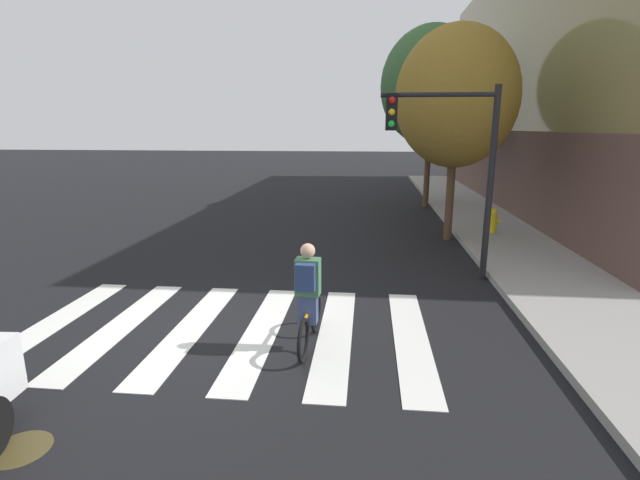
{
  "coord_description": "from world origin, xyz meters",
  "views": [
    {
      "loc": [
        2.74,
        -7.1,
        3.34
      ],
      "look_at": [
        1.88,
        1.3,
        1.29
      ],
      "focal_mm": 26.22,
      "sensor_mm": 36.0,
      "label": 1
    }
  ],
  "objects_px": {
    "cyclist": "(308,297)",
    "manhole_cover": "(20,449)",
    "street_tree_near": "(456,97)",
    "traffic_light_near": "(453,150)",
    "fire_hydrant": "(493,221)",
    "street_tree_mid": "(432,86)"
  },
  "relations": [
    {
      "from": "traffic_light_near",
      "to": "cyclist",
      "type": "bearing_deg",
      "value": -124.99
    },
    {
      "from": "traffic_light_near",
      "to": "street_tree_near",
      "type": "xyz_separation_m",
      "value": [
        0.66,
        3.84,
        1.3
      ]
    },
    {
      "from": "cyclist",
      "to": "street_tree_near",
      "type": "relative_size",
      "value": 0.28
    },
    {
      "from": "cyclist",
      "to": "street_tree_near",
      "type": "distance_m",
      "value": 8.95
    },
    {
      "from": "fire_hydrant",
      "to": "manhole_cover",
      "type": "bearing_deg",
      "value": -125.26
    },
    {
      "from": "manhole_cover",
      "to": "traffic_light_near",
      "type": "bearing_deg",
      "value": 49.73
    },
    {
      "from": "cyclist",
      "to": "traffic_light_near",
      "type": "xyz_separation_m",
      "value": [
        2.65,
        3.78,
        2.02
      ]
    },
    {
      "from": "cyclist",
      "to": "street_tree_near",
      "type": "xyz_separation_m",
      "value": [
        3.31,
        7.62,
        3.32
      ]
    },
    {
      "from": "traffic_light_near",
      "to": "street_tree_mid",
      "type": "bearing_deg",
      "value": 85.96
    },
    {
      "from": "fire_hydrant",
      "to": "street_tree_near",
      "type": "height_order",
      "value": "street_tree_near"
    },
    {
      "from": "manhole_cover",
      "to": "street_tree_mid",
      "type": "height_order",
      "value": "street_tree_mid"
    },
    {
      "from": "fire_hydrant",
      "to": "street_tree_near",
      "type": "xyz_separation_m",
      "value": [
        -1.43,
        -0.39,
        3.63
      ]
    },
    {
      "from": "manhole_cover",
      "to": "street_tree_near",
      "type": "relative_size",
      "value": 0.1
    },
    {
      "from": "cyclist",
      "to": "manhole_cover",
      "type": "bearing_deg",
      "value": -136.67
    },
    {
      "from": "manhole_cover",
      "to": "street_tree_mid",
      "type": "xyz_separation_m",
      "value": [
        6.12,
        16.25,
        4.95
      ]
    },
    {
      "from": "street_tree_mid",
      "to": "fire_hydrant",
      "type": "bearing_deg",
      "value": -75.98
    },
    {
      "from": "traffic_light_near",
      "to": "street_tree_near",
      "type": "relative_size",
      "value": 0.68
    },
    {
      "from": "street_tree_mid",
      "to": "cyclist",
      "type": "bearing_deg",
      "value": -103.78
    },
    {
      "from": "manhole_cover",
      "to": "cyclist",
      "type": "xyz_separation_m",
      "value": [
        2.78,
        2.62,
        0.84
      ]
    },
    {
      "from": "cyclist",
      "to": "fire_hydrant",
      "type": "bearing_deg",
      "value": 59.39
    },
    {
      "from": "manhole_cover",
      "to": "fire_hydrant",
      "type": "bearing_deg",
      "value": 54.74
    },
    {
      "from": "manhole_cover",
      "to": "street_tree_near",
      "type": "xyz_separation_m",
      "value": [
        6.09,
        10.24,
        4.16
      ]
    }
  ]
}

